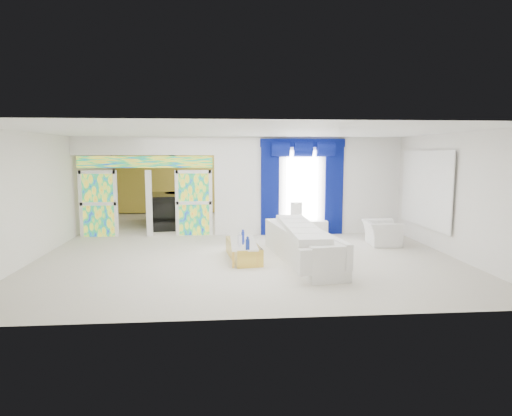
{
  "coord_description": "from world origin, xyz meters",
  "views": [
    {
      "loc": [
        -0.63,
        -12.39,
        2.52
      ],
      "look_at": [
        0.3,
        -1.2,
        1.1
      ],
      "focal_mm": 30.69,
      "sensor_mm": 36.0,
      "label": 1
    }
  ],
  "objects": [
    {
      "name": "blue_drape_left",
      "position": [
        0.9,
        0.87,
        1.4
      ],
      "size": [
        0.55,
        0.1,
        2.8
      ],
      "primitive_type": "cube",
      "color": "#04094C",
      "rests_on": "ground"
    },
    {
      "name": "decanters",
      "position": [
        -0.07,
        -2.24,
        0.47
      ],
      "size": [
        0.24,
        1.25,
        0.2
      ],
      "color": "#162898",
      "rests_on": "coffee_table"
    },
    {
      "name": "table_lamp",
      "position": [
        1.71,
        0.76,
        0.73
      ],
      "size": [
        0.36,
        0.36,
        0.58
      ],
      "primitive_type": "cylinder",
      "color": "white",
      "rests_on": "console_table"
    },
    {
      "name": "stained_panel_right",
      "position": [
        -1.42,
        1.0,
        1.0
      ],
      "size": [
        0.95,
        0.04,
        2.0
      ],
      "primitive_type": "cube",
      "color": "#994C3F",
      "rests_on": "ground"
    },
    {
      "name": "coffee_table",
      "position": [
        -0.09,
        -2.17,
        0.2
      ],
      "size": [
        0.82,
        1.83,
        0.39
      ],
      "primitive_type": "cube",
      "rotation": [
        0.0,
        0.0,
        0.13
      ],
      "color": "gold",
      "rests_on": "ground"
    },
    {
      "name": "gold_curtains",
      "position": [
        0.0,
        5.9,
        1.5
      ],
      "size": [
        9.7,
        0.12,
        2.9
      ],
      "primitive_type": "cube",
      "color": "gold",
      "rests_on": "ground"
    },
    {
      "name": "dividing_header",
      "position": [
        -2.85,
        1.0,
        2.73
      ],
      "size": [
        4.3,
        0.18,
        0.55
      ],
      "primitive_type": "cube",
      "color": "white",
      "rests_on": "dividing_wall"
    },
    {
      "name": "blue_pelmet",
      "position": [
        1.9,
        0.87,
        2.82
      ],
      "size": [
        2.6,
        0.12,
        0.25
      ],
      "primitive_type": "cube",
      "color": "#04094C",
      "rests_on": "dividing_wall"
    },
    {
      "name": "chandelier",
      "position": [
        -2.3,
        3.4,
        2.65
      ],
      "size": [
        0.6,
        0.6,
        0.6
      ],
      "primitive_type": "sphere",
      "color": "gold",
      "rests_on": "ceiling"
    },
    {
      "name": "stained_panel_left",
      "position": [
        -4.28,
        1.0,
        1.0
      ],
      "size": [
        0.95,
        0.04,
        2.0
      ],
      "primitive_type": "cube",
      "color": "#994C3F",
      "rests_on": "ground"
    },
    {
      "name": "armchair",
      "position": [
        3.8,
        -0.87,
        0.33
      ],
      "size": [
        0.95,
        1.07,
        0.66
      ],
      "primitive_type": "imported",
      "rotation": [
        0.0,
        0.0,
        1.51
      ],
      "color": "white",
      "rests_on": "ground"
    },
    {
      "name": "wall_mirror",
      "position": [
        4.94,
        -1.0,
        1.55
      ],
      "size": [
        0.04,
        2.7,
        1.9
      ],
      "primitive_type": "cube",
      "color": "white",
      "rests_on": "ground"
    },
    {
      "name": "tv_console",
      "position": [
        -4.7,
        2.01,
        0.39
      ],
      "size": [
        0.54,
        0.49,
        0.78
      ],
      "primitive_type": "cube",
      "rotation": [
        0.0,
        0.0,
        -0.0
      ],
      "color": "tan",
      "rests_on": "ground"
    },
    {
      "name": "white_sofa",
      "position": [
        1.26,
        -2.47,
        0.36
      ],
      "size": [
        1.31,
        3.9,
        0.73
      ],
      "primitive_type": "cube",
      "rotation": [
        0.0,
        0.0,
        0.13
      ],
      "color": "white",
      "rests_on": "ground"
    },
    {
      "name": "dividing_wall",
      "position": [
        2.15,
        1.0,
        1.5
      ],
      "size": [
        5.7,
        0.18,
        3.0
      ],
      "primitive_type": "cube",
      "color": "white",
      "rests_on": "ground"
    },
    {
      "name": "window_pane",
      "position": [
        1.9,
        0.9,
        1.45
      ],
      "size": [
        1.0,
        0.02,
        2.3
      ],
      "primitive_type": "cube",
      "color": "white",
      "rests_on": "dividing_wall"
    },
    {
      "name": "piano_bench",
      "position": [
        -2.42,
        1.8,
        0.14
      ],
      "size": [
        0.88,
        0.43,
        0.28
      ],
      "primitive_type": "cube",
      "rotation": [
        0.0,
        0.0,
        0.13
      ],
      "color": "black",
      "rests_on": "ground"
    },
    {
      "name": "blue_drape_right",
      "position": [
        2.9,
        0.87,
        1.4
      ],
      "size": [
        0.55,
        0.1,
        2.8
      ],
      "primitive_type": "cube",
      "color": "#04094C",
      "rests_on": "ground"
    },
    {
      "name": "console_table",
      "position": [
        2.01,
        0.76,
        0.22
      ],
      "size": [
        1.32,
        0.46,
        0.44
      ],
      "primitive_type": "cube",
      "rotation": [
        0.0,
        0.0,
        -0.03
      ],
      "color": "silver",
      "rests_on": "ground"
    },
    {
      "name": "floor",
      "position": [
        0.0,
        0.0,
        0.0
      ],
      "size": [
        12.0,
        12.0,
        0.0
      ],
      "primitive_type": "plane",
      "color": "#B7AF9E",
      "rests_on": "ground"
    },
    {
      "name": "grand_piano",
      "position": [
        -2.42,
        3.4,
        0.53
      ],
      "size": [
        1.84,
        2.27,
        1.06
      ],
      "primitive_type": "cube",
      "rotation": [
        0.0,
        0.0,
        0.13
      ],
      "color": "black",
      "rests_on": "ground"
    },
    {
      "name": "stained_transom",
      "position": [
        -2.85,
        1.0,
        2.25
      ],
      "size": [
        4.0,
        0.05,
        0.35
      ],
      "primitive_type": "cube",
      "color": "#994C3F",
      "rests_on": "dividing_header"
    }
  ]
}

